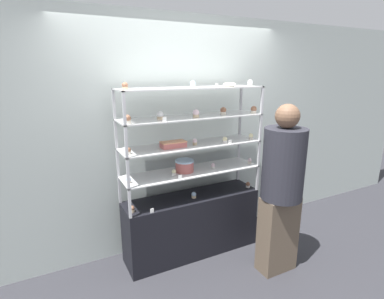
{
  "coord_description": "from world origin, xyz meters",
  "views": [
    {
      "loc": [
        -1.38,
        -2.69,
        2.02
      ],
      "look_at": [
        0.0,
        0.0,
        1.21
      ],
      "focal_mm": 28.0,
      "sensor_mm": 36.0,
      "label": 1
    }
  ],
  "objects": [
    {
      "name": "cupcake_14",
      "position": [
        0.35,
        -0.03,
        1.6
      ],
      "size": [
        0.06,
        0.06,
        0.08
      ],
      "color": "beige",
      "rests_on": "display_riser_upper"
    },
    {
      "name": "cupcake_0",
      "position": [
        -0.69,
        -0.08,
        0.72
      ],
      "size": [
        0.05,
        0.05,
        0.07
      ],
      "color": "#CCB28C",
      "rests_on": "display_base"
    },
    {
      "name": "display_riser_top",
      "position": [
        0.0,
        0.0,
        1.83
      ],
      "size": [
        1.5,
        0.4,
        0.29
      ],
      "color": "#B7B7BC",
      "rests_on": "display_riser_upper"
    },
    {
      "name": "price_tag_4",
      "position": [
        0.18,
        -0.18,
        1.87
      ],
      "size": [
        0.04,
        0.0,
        0.04
      ],
      "color": "white",
      "rests_on": "display_riser_top"
    },
    {
      "name": "cupcake_16",
      "position": [
        -0.69,
        -0.06,
        1.88
      ],
      "size": [
        0.05,
        0.05,
        0.06
      ],
      "color": "#CCB28C",
      "rests_on": "display_riser_top"
    },
    {
      "name": "cupcake_15",
      "position": [
        0.7,
        -0.1,
        1.6
      ],
      "size": [
        0.06,
        0.06,
        0.08
      ],
      "color": "beige",
      "rests_on": "display_riser_upper"
    },
    {
      "name": "cupcake_7",
      "position": [
        -0.7,
        -0.08,
        1.3
      ],
      "size": [
        0.05,
        0.05,
        0.07
      ],
      "color": "beige",
      "rests_on": "display_riser_middle"
    },
    {
      "name": "donut_glazed",
      "position": [
        0.42,
        -0.03,
        1.87
      ],
      "size": [
        0.13,
        0.13,
        0.04
      ],
      "color": "#EFE5CC",
      "rests_on": "display_riser_top"
    },
    {
      "name": "cupcake_12",
      "position": [
        -0.36,
        -0.03,
        1.6
      ],
      "size": [
        0.06,
        0.06,
        0.08
      ],
      "color": "#CCB28C",
      "rests_on": "display_riser_upper"
    },
    {
      "name": "customer_figure",
      "position": [
        0.64,
        -0.67,
        0.92
      ],
      "size": [
        0.4,
        0.4,
        1.72
      ],
      "color": "brown",
      "rests_on": "ground_plane"
    },
    {
      "name": "sheet_cake_frosted",
      "position": [
        -0.23,
        -0.03,
        1.3
      ],
      "size": [
        0.25,
        0.13,
        0.06
      ],
      "color": "#C66660",
      "rests_on": "display_riser_middle"
    },
    {
      "name": "price_tag_2",
      "position": [
        0.35,
        -0.18,
        1.29
      ],
      "size": [
        0.04,
        0.0,
        0.04
      ],
      "color": "white",
      "rests_on": "display_riser_middle"
    },
    {
      "name": "cupcake_8",
      "position": [
        0.01,
        -0.04,
        1.3
      ],
      "size": [
        0.05,
        0.05,
        0.07
      ],
      "color": "#CCB28C",
      "rests_on": "display_riser_middle"
    },
    {
      "name": "price_tag_1",
      "position": [
        -0.22,
        -0.18,
        1.0
      ],
      "size": [
        0.04,
        0.0,
        0.04
      ],
      "color": "white",
      "rests_on": "display_riser_lower"
    },
    {
      "name": "layer_cake_centerpiece",
      "position": [
        -0.08,
        0.01,
        1.04
      ],
      "size": [
        0.2,
        0.2,
        0.13
      ],
      "color": "#C66660",
      "rests_on": "display_riser_lower"
    },
    {
      "name": "display_base",
      "position": [
        0.0,
        0.0,
        0.34
      ],
      "size": [
        1.5,
        0.4,
        0.69
      ],
      "color": "black",
      "rests_on": "ground_plane"
    },
    {
      "name": "cupcake_10",
      "position": [
        0.69,
        -0.09,
        1.3
      ],
      "size": [
        0.05,
        0.05,
        0.07
      ],
      "color": "beige",
      "rests_on": "display_riser_middle"
    },
    {
      "name": "price_tag_0",
      "position": [
        -0.53,
        -0.18,
        0.71
      ],
      "size": [
        0.04,
        0.0,
        0.04
      ],
      "color": "white",
      "rests_on": "display_base"
    },
    {
      "name": "cupcake_18",
      "position": [
        0.68,
        -0.04,
        1.88
      ],
      "size": [
        0.05,
        0.05,
        0.06
      ],
      "color": "white",
      "rests_on": "display_riser_top"
    },
    {
      "name": "cupcake_13",
      "position": [
        0.01,
        -0.07,
        1.6
      ],
      "size": [
        0.06,
        0.06,
        0.08
      ],
      "color": "#CCB28C",
      "rests_on": "display_riser_upper"
    },
    {
      "name": "back_wall",
      "position": [
        0.0,
        0.35,
        1.3
      ],
      "size": [
        8.0,
        0.05,
        2.6
      ],
      "color": "#A8B2AD",
      "rests_on": "ground_plane"
    },
    {
      "name": "cupcake_4",
      "position": [
        -0.23,
        -0.04,
        1.01
      ],
      "size": [
        0.05,
        0.05,
        0.06
      ],
      "color": "white",
      "rests_on": "display_riser_lower"
    },
    {
      "name": "ground_plane",
      "position": [
        0.0,
        0.0,
        0.0
      ],
      "size": [
        20.0,
        20.0,
        0.0
      ],
      "primitive_type": "plane",
      "color": "#2D2D33"
    },
    {
      "name": "cupcake_5",
      "position": [
        0.24,
        -0.04,
        1.01
      ],
      "size": [
        0.05,
        0.05,
        0.06
      ],
      "color": "white",
      "rests_on": "display_riser_lower"
    },
    {
      "name": "cupcake_17",
      "position": [
        -0.01,
        -0.03,
        1.88
      ],
      "size": [
        0.05,
        0.05,
        0.06
      ],
      "color": "white",
      "rests_on": "display_riser_top"
    },
    {
      "name": "display_riser_middle",
      "position": [
        0.0,
        0.0,
        1.25
      ],
      "size": [
        1.5,
        0.4,
        0.29
      ],
      "color": "#B7B7BC",
      "rests_on": "display_riser_lower"
    },
    {
      "name": "display_riser_upper",
      "position": [
        0.0,
        0.0,
        1.54
      ],
      "size": [
        1.5,
        0.4,
        0.29
      ],
      "color": "#B7B7BC",
      "rests_on": "display_riser_middle"
    },
    {
      "name": "cupcake_9",
      "position": [
        0.34,
        -0.11,
        1.3
      ],
      "size": [
        0.05,
        0.05,
        0.07
      ],
      "color": "white",
      "rests_on": "display_riser_middle"
    },
    {
      "name": "cupcake_1",
      "position": [
        -0.01,
        -0.06,
        0.72
      ],
      "size": [
        0.05,
        0.05,
        0.07
      ],
      "color": "#CCB28C",
      "rests_on": "display_base"
    },
    {
      "name": "cupcake_3",
      "position": [
        -0.7,
        -0.05,
        1.01
      ],
      "size": [
        0.05,
        0.05,
        0.06
      ],
      "color": "beige",
      "rests_on": "display_riser_lower"
    },
    {
      "name": "cupcake_2",
      "position": [
        0.69,
        -0.08,
        0.72
      ],
      "size": [
        0.05,
        0.05,
        0.07
      ],
      "color": "white",
      "rests_on": "display_base"
    },
    {
      "name": "price_tag_3",
      "position": [
        -0.37,
        -0.18,
        1.58
      ],
      "size": [
        0.04,
        0.0,
        0.04
      ],
      "color": "white",
      "rests_on": "display_riser_upper"
    },
    {
      "name": "cupcake_11",
      "position": [
        -0.7,
        -0.11,
        1.6
      ],
      "size": [
        0.06,
        0.06,
        0.08
      ],
      "color": "beige",
      "rests_on": "display_riser_upper"
    },
    {
      "name": "display_riser_lower",
      "position": [
        0.0,
        0.0,
        0.96
      ],
      "size": [
        1.5,
        0.4,
        0.29
      ],
      "color": "#B7B7BC",
      "rests_on": "display_base"
    },
    {
      "name": "cupcake_6",
      "position": [
        0.71,
        -0.07,
        1.01
      ],
      "size": [
        0.05,
        0.05,
        0.06
      ],
      "color": "beige",
      "rests_on": "display_riser_lower"
    }
  ]
}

